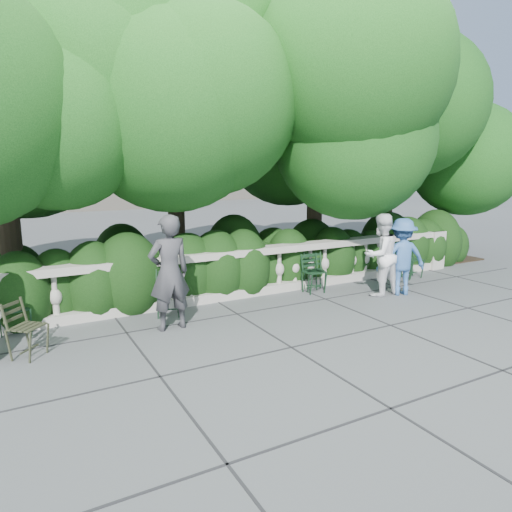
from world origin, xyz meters
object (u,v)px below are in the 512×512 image
chair_a (19,339)px  person_older_blue (402,257)px  chair_f (402,281)px  person_woman_grey (169,273)px  chair_c (317,294)px  chair_weathered (39,358)px  person_casual_man (381,255)px  chair_b (169,318)px  chair_e (416,279)px  chair_d (316,292)px

chair_a → person_older_blue: person_older_blue is taller
chair_f → person_woman_grey: size_ratio=0.44×
chair_c → chair_weathered: size_ratio=1.00×
chair_a → chair_f: same height
chair_weathered → person_casual_man: (6.50, 0.13, 0.85)m
chair_weathered → chair_b: bearing=-28.2°
chair_b → chair_c: bearing=16.8°
chair_e → chair_f: (-0.45, 0.00, 0.00)m
chair_f → chair_weathered: same height
chair_b → chair_c: size_ratio=1.00×
chair_b → person_casual_man: 4.49m
chair_c → person_casual_man: (1.10, -0.66, 0.85)m
chair_f → chair_e: bearing=20.1°
chair_a → chair_c: bearing=-15.3°
chair_b → person_casual_man: (4.36, -0.64, 0.85)m
person_woman_grey → person_older_blue: 4.92m
chair_weathered → chair_e: bearing=-42.9°
chair_a → person_older_blue: size_ratio=0.52×
chair_d → person_woman_grey: person_woman_grey is taller
chair_b → person_casual_man: size_ratio=0.49×
chair_a → chair_b: same height
chair_weathered → person_older_blue: size_ratio=0.52×
chair_e → person_casual_man: bearing=-159.1°
chair_b → chair_d: bearing=19.0°
chair_a → chair_e: size_ratio=1.00×
person_woman_grey → person_older_blue: (4.91, -0.30, -0.15)m
chair_b → chair_f: size_ratio=1.00×
chair_d → chair_b: bearing=-158.0°
chair_a → person_woman_grey: 2.51m
person_older_blue → chair_c: bearing=-8.4°
chair_weathered → chair_c: bearing=-39.8°
chair_b → person_older_blue: (4.78, -0.82, 0.80)m
chair_b → person_older_blue: bearing=6.9°
chair_b → chair_d: (3.32, 0.14, 0.00)m
chair_d → chair_weathered: 5.53m
chair_c → chair_weathered: same height
chair_b → chair_weathered: (-2.14, -0.77, 0.00)m
chair_b → person_older_blue: person_older_blue is taller
chair_a → chair_d: (5.67, -0.01, 0.00)m
chair_d → person_older_blue: (1.47, -0.96, 0.80)m
chair_c → person_older_blue: person_older_blue is taller
person_casual_man → person_woman_grey: bearing=-5.6°
chair_d → chair_f: 2.39m
chair_e → chair_a: bearing=-179.4°
chair_e → chair_b: bearing=-178.4°
chair_c → chair_e: bearing=0.9°
chair_weathered → person_woman_grey: bearing=-40.9°
chair_c → chair_b: bearing=-178.2°
chair_c → chair_e: (2.89, -0.03, 0.00)m
chair_a → chair_e: bearing=-15.1°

